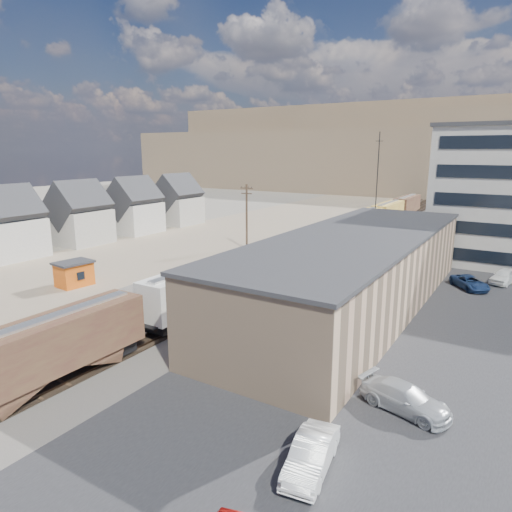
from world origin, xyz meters
The scene contains 16 objects.
ground centered at (0.00, 0.00, 0.00)m, with size 300.00×300.00×0.00m, color #6B6356.
ballast_bed centered at (0.00, 50.00, 0.03)m, with size 18.00×200.00×0.06m, color #4C4742.
dirt_yard centered at (-20.00, 40.00, 0.01)m, with size 24.00×180.00×0.03m, color #84715B.
asphalt_lot centered at (22.00, 35.00, 0.02)m, with size 26.00×120.00×0.04m, color #232326.
rail_tracks centered at (-0.55, 50.00, 0.11)m, with size 11.40×200.00×0.24m.
freight_train centered at (3.80, 37.78, 2.79)m, with size 3.00×119.74×4.46m.
warehouse centered at (14.98, 25.00, 3.65)m, with size 12.40×40.40×7.25m.
utility_pole_north centered at (-8.50, 42.00, 5.30)m, with size 2.20×0.32×10.00m.
radio_mast centered at (6.00, 60.00, 9.12)m, with size 1.20×0.16×18.00m.
townhouse_row centered at (-34.00, 25.00, 4.34)m, with size 8.15×68.16×10.47m.
hills_north centered at (0.17, 167.92, 14.10)m, with size 265.00×80.00×32.00m.
maintenance_shed centered at (-14.25, 14.87, 1.46)m, with size 3.40×4.19×2.86m.
parked_car_white centered at (21.67, 1.10, 0.81)m, with size 1.71×4.90×1.61m, color white.
parked_car_silver centered at (24.21, 8.70, 0.79)m, with size 2.23×5.48×1.59m, color #A2A5A9.
parked_car_blue centered at (24.10, 37.25, 0.71)m, with size 2.35×5.09×1.41m, color navy.
parked_car_far centered at (27.20, 41.61, 0.84)m, with size 1.98×4.92×1.68m, color white.
Camera 1 is at (29.50, -16.57, 15.13)m, focal length 32.00 mm.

